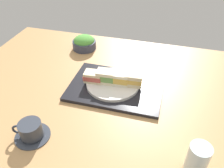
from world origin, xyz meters
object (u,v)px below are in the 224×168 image
Objects in this scene: sandwich_nearmost at (133,79)px; drinking_glass at (198,158)px; sandwich_inner_far at (106,77)px; salad_bowl at (84,43)px; sandwich_farmost at (93,76)px; sandwich_inner_near at (120,78)px; coffee_cup at (31,131)px; sandwich_plate at (113,84)px.

sandwich_nearmost is 42.71cm from drinking_glass.
sandwich_inner_far reaches higher than salad_bowl.
sandwich_inner_far is at bearing -173.79° from sandwich_farmost.
sandwich_farmost is at bearing 6.21° from sandwich_inner_far.
sandwich_farmost is 0.80× the size of drinking_glass.
sandwich_inner_near is 42.19cm from coffee_cup.
sandwich_inner_near is 0.98× the size of sandwich_inner_far.
drinking_glass is at bearing 128.28° from sandwich_nearmost.
sandwich_plate is at bearing 6.21° from sandwich_inner_near.
sandwich_farmost is at bearing -35.57° from drinking_glass.
drinking_glass is (-32.36, 32.88, -0.41)cm from sandwich_inner_near.
sandwich_inner_far reaches higher than sandwich_plate.
sandwich_nearmost is 11.89cm from sandwich_inner_far.
sandwich_inner_near is at bearing -173.79° from sandwich_inner_far.
sandwich_inner_far is at bearing -40.11° from drinking_glass.
sandwich_inner_near is at bearing -173.79° from sandwich_farmost.
sandwich_inner_far is at bearing 6.21° from sandwich_nearmost.
drinking_glass is (-60.53, 63.26, 1.54)cm from salad_bowl.
salad_bowl is (25.21, -30.70, 1.40)cm from sandwich_plate.
coffee_cup is 55.92cm from drinking_glass.
sandwich_nearmost is 0.65× the size of coffee_cup.
sandwich_nearmost is at bearing 138.89° from salad_bowl.
sandwich_nearmost is 1.01× the size of sandwich_inner_far.
sandwich_inner_near is 46.14cm from drinking_glass.
salad_bowl is (28.16, -30.38, -1.96)cm from sandwich_inner_near.
coffee_cup is at bearing 62.91° from sandwich_inner_far.
coffee_cup is at bearing 59.37° from sandwich_plate.
sandwich_inner_far is 5.98cm from sandwich_farmost.
sandwich_nearmost reaches higher than sandwich_farmost.
sandwich_farmost is at bearing -109.08° from coffee_cup.
sandwich_nearmost is 1.00× the size of sandwich_farmost.
sandwich_farmost is (8.87, 0.96, 2.99)cm from sandwich_plate.
drinking_glass reaches higher than sandwich_inner_near.
sandwich_inner_far is 50.05cm from drinking_glass.
drinking_glass is (-38.28, 32.24, -0.65)cm from sandwich_inner_far.
sandwich_plate is at bearing -42.67° from drinking_glass.
drinking_glass is (-55.84, -2.09, 2.16)cm from coffee_cup.
sandwich_farmost is at bearing 117.30° from salad_bowl.
sandwich_farmost reaches higher than sandwich_plate.
sandwich_nearmost is 5.95cm from sandwich_inner_near.
sandwich_farmost is (17.73, 1.93, -0.46)cm from sandwich_nearmost.
salad_bowl is 1.29× the size of drinking_glass.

